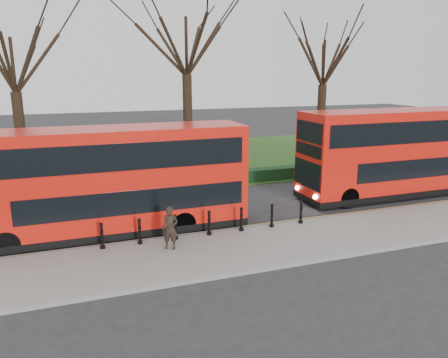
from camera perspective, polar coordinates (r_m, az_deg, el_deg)
name	(u,v)px	position (r m, az deg, el deg)	size (l,w,h in m)	color
ground	(205,227)	(19.61, -2.53, -6.27)	(120.00, 120.00, 0.00)	#28282B
pavement	(228,251)	(16.94, 0.53, -9.33)	(60.00, 4.00, 0.15)	gray
kerb	(212,233)	(18.69, -1.61, -7.06)	(60.00, 0.25, 0.16)	slate
grass_verge	(146,162)	(33.72, -10.14, 2.17)	(60.00, 18.00, 0.06)	#2A4E1A
hedge	(170,183)	(25.79, -7.04, -0.49)	(60.00, 0.90, 0.80)	black
yellow_line_outer	(210,232)	(18.98, -1.89, -6.94)	(60.00, 0.10, 0.01)	yellow
yellow_line_inner	(208,231)	(19.16, -2.08, -6.74)	(60.00, 0.10, 0.01)	yellow
tree_left	(12,59)	(27.73, -25.94, 13.94)	(6.55, 6.55, 10.24)	black
tree_mid	(186,40)	(28.64, -4.96, 17.70)	(7.64, 7.64, 11.94)	black
tree_right	(324,58)	(32.65, 12.94, 15.21)	(6.78, 6.78, 10.60)	black
bollard_row	(209,223)	(18.12, -1.94, -5.81)	(8.74, 0.15, 1.00)	black
bus_lead	(111,182)	(18.72, -14.57, -0.41)	(11.36, 2.61, 4.52)	red
bus_rear	(402,153)	(26.01, 22.26, 3.18)	(11.91, 2.73, 4.74)	red
pedestrian	(170,228)	(16.74, -7.05, -6.39)	(0.61, 0.40, 1.67)	black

